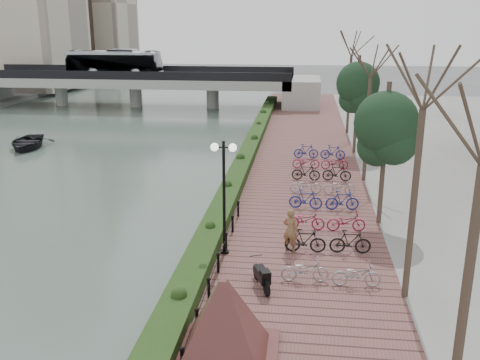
% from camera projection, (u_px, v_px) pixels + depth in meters
% --- Properties ---
extents(ground, '(220.00, 220.00, 0.00)m').
position_uv_depth(ground, '(161.00, 325.00, 17.39)').
color(ground, '#59595B').
rests_on(ground, ground).
extents(river_water, '(30.00, 130.00, 0.02)m').
position_uv_depth(river_water, '(60.00, 144.00, 42.91)').
color(river_water, '#475951').
rests_on(river_water, ground).
extents(promenade, '(8.00, 75.00, 0.50)m').
position_uv_depth(promenade, '(296.00, 175.00, 33.51)').
color(promenade, brown).
rests_on(promenade, ground).
extents(hedge, '(1.10, 56.00, 0.60)m').
position_uv_depth(hedge, '(247.00, 155.00, 36.13)').
color(hedge, '#1C3212').
rests_on(hedge, promenade).
extents(chain_fence, '(0.10, 14.10, 0.70)m').
position_uv_depth(chain_fence, '(214.00, 276.00, 18.89)').
color(chain_fence, black).
rests_on(chain_fence, promenade).
extents(granite_monument, '(4.68, 4.68, 2.44)m').
position_uv_depth(granite_monument, '(223.00, 321.00, 14.40)').
color(granite_monument, '#46201E').
rests_on(granite_monument, promenade).
extents(lamppost, '(1.02, 0.32, 4.63)m').
position_uv_depth(lamppost, '(224.00, 173.00, 20.65)').
color(lamppost, black).
rests_on(lamppost, promenade).
extents(motorcycle, '(1.01, 1.61, 0.97)m').
position_uv_depth(motorcycle, '(261.00, 275.00, 18.68)').
color(motorcycle, black).
rests_on(motorcycle, promenade).
extents(pedestrian, '(0.79, 0.67, 1.83)m').
position_uv_depth(pedestrian, '(291.00, 230.00, 21.51)').
color(pedestrian, brown).
rests_on(pedestrian, promenade).
extents(bicycle_parking, '(2.40, 19.89, 1.00)m').
position_uv_depth(bicycle_parking, '(323.00, 194.00, 27.51)').
color(bicycle_parking, '#98989C').
rests_on(bicycle_parking, promenade).
extents(street_trees, '(3.20, 37.12, 6.80)m').
position_uv_depth(street_trees, '(374.00, 139.00, 27.49)').
color(street_trees, '#35291F').
rests_on(street_trees, promenade).
extents(bridge, '(36.00, 10.77, 6.50)m').
position_uv_depth(bridge, '(131.00, 77.00, 61.04)').
color(bridge, '#999A95').
rests_on(bridge, ground).
extents(boat, '(4.31, 5.36, 0.99)m').
position_uv_depth(boat, '(27.00, 142.00, 41.47)').
color(boat, black).
rests_on(boat, river_water).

